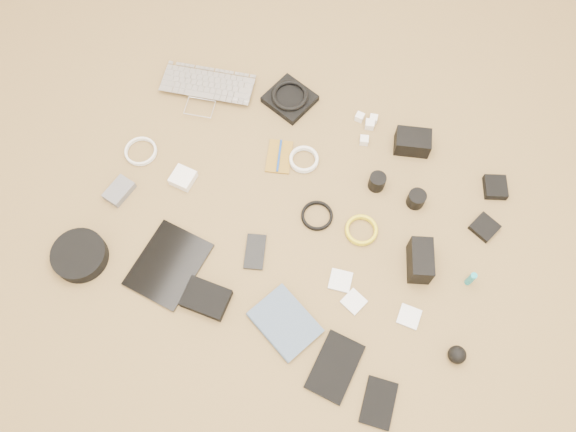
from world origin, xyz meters
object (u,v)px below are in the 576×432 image
at_px(tablet, 169,264).
at_px(phone, 255,252).
at_px(paperback, 267,339).
at_px(dslr_camera, 413,142).
at_px(headphone_case, 80,255).
at_px(laptop, 205,95).

height_order(tablet, phone, tablet).
xyz_separation_m(tablet, paperback, (0.42, -0.09, 0.00)).
height_order(dslr_camera, headphone_case, dslr_camera).
bearing_deg(laptop, dslr_camera, -4.40).
bearing_deg(tablet, headphone_case, -157.35).
bearing_deg(headphone_case, laptop, 84.71).
xyz_separation_m(laptop, paperback, (0.63, -0.76, -0.00)).
relative_size(dslr_camera, phone, 1.00).
bearing_deg(headphone_case, dslr_camera, 45.28).
distance_m(laptop, tablet, 0.70).
height_order(laptop, paperback, laptop).
bearing_deg(paperback, laptop, 64.08).
bearing_deg(paperback, phone, 57.32).
height_order(dslr_camera, paperback, dslr_camera).
relative_size(dslr_camera, tablet, 0.48).
bearing_deg(headphone_case, paperback, 1.09).
bearing_deg(dslr_camera, headphone_case, -152.09).
relative_size(phone, headphone_case, 0.69).
xyz_separation_m(laptop, headphone_case, (-0.07, -0.77, 0.01)).
relative_size(tablet, headphone_case, 1.44).
height_order(laptop, headphone_case, headphone_case).
height_order(phone, paperback, paperback).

